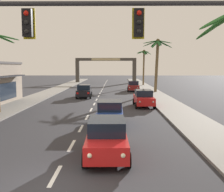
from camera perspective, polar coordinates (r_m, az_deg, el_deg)
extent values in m
plane|color=#2D2D33|center=(9.71, -13.29, -18.41)|extent=(220.00, 220.00, 0.00)
cube|color=gray|center=(29.37, 11.57, -1.55)|extent=(3.20, 110.00, 0.14)
cube|color=gray|center=(30.52, -18.56, -1.46)|extent=(3.20, 110.00, 0.14)
cube|color=silver|center=(10.58, -11.98, -16.22)|extent=(0.16, 2.00, 0.01)
cube|color=silver|center=(14.10, -8.58, -10.37)|extent=(0.16, 2.00, 0.01)
cube|color=silver|center=(17.73, -6.62, -6.86)|extent=(0.16, 2.00, 0.01)
cube|color=silver|center=(21.42, -5.35, -4.55)|extent=(0.16, 2.00, 0.01)
cube|color=silver|center=(25.14, -4.46, -2.91)|extent=(0.16, 2.00, 0.01)
cube|color=silver|center=(28.88, -3.80, -1.70)|extent=(0.16, 2.00, 0.01)
cube|color=silver|center=(32.63, -3.29, -0.77)|extent=(0.16, 2.00, 0.01)
cube|color=silver|center=(36.39, -2.89, -0.03)|extent=(0.16, 2.00, 0.01)
cube|color=silver|center=(40.16, -2.56, 0.57)|extent=(0.16, 2.00, 0.01)
cube|color=silver|center=(43.93, -2.29, 1.07)|extent=(0.16, 2.00, 0.01)
cube|color=silver|center=(47.71, -2.06, 1.49)|extent=(0.16, 2.00, 0.01)
cube|color=silver|center=(51.49, -1.86, 1.85)|extent=(0.16, 2.00, 0.01)
cube|color=silver|center=(55.27, -1.70, 2.16)|extent=(0.16, 2.00, 0.01)
cube|color=silver|center=(59.05, -1.55, 2.43)|extent=(0.16, 2.00, 0.01)
cube|color=silver|center=(62.84, -1.42, 2.66)|extent=(0.16, 2.00, 0.01)
cube|color=silver|center=(66.62, -1.31, 2.87)|extent=(0.16, 2.00, 0.01)
cube|color=silver|center=(70.41, -1.20, 3.06)|extent=(0.16, 2.00, 0.01)
cube|color=silver|center=(74.20, -1.11, 3.23)|extent=(0.16, 2.00, 0.01)
cube|color=silver|center=(77.99, -1.03, 3.38)|extent=(0.16, 2.00, 0.01)
cylinder|color=#2D2D33|center=(9.56, -6.21, 18.97)|extent=(11.27, 0.16, 0.16)
cube|color=black|center=(9.39, 5.69, 15.23)|extent=(0.32, 0.26, 0.92)
sphere|color=red|center=(9.31, 5.79, 17.18)|extent=(0.17, 0.17, 0.17)
sphere|color=black|center=(9.26, 5.77, 15.36)|extent=(0.17, 0.17, 0.17)
sphere|color=black|center=(9.21, 5.75, 13.52)|extent=(0.17, 0.17, 0.17)
cube|color=yellow|center=(9.56, 5.60, 15.08)|extent=(0.42, 0.03, 1.04)
cube|color=black|center=(9.81, -17.50, 14.59)|extent=(0.32, 0.26, 0.92)
sphere|color=red|center=(9.73, -17.83, 16.44)|extent=(0.17, 0.17, 0.17)
sphere|color=black|center=(9.68, -17.77, 14.70)|extent=(0.17, 0.17, 0.17)
sphere|color=black|center=(9.64, -17.71, 12.93)|extent=(0.17, 0.17, 0.17)
cube|color=yellow|center=(9.97, -17.20, 14.46)|extent=(0.42, 0.03, 1.04)
cube|color=red|center=(12.22, -1.11, -9.63)|extent=(1.85, 4.34, 0.72)
cube|color=black|center=(12.19, -1.11, -6.36)|extent=(1.65, 2.23, 0.64)
cylinder|color=black|center=(11.00, 3.45, -13.44)|extent=(0.23, 0.64, 0.64)
cylinder|color=black|center=(11.02, -5.78, -13.43)|extent=(0.23, 0.64, 0.64)
cylinder|color=black|center=(13.70, 2.60, -9.42)|extent=(0.23, 0.64, 0.64)
cylinder|color=black|center=(13.71, -4.71, -9.42)|extent=(0.23, 0.64, 0.64)
sphere|color=#F9EFC6|center=(10.13, 2.38, -12.55)|extent=(0.18, 0.18, 0.18)
sphere|color=#F9EFC6|center=(10.15, -4.80, -12.54)|extent=(0.18, 0.18, 0.18)
cube|color=red|center=(14.29, 1.63, -6.85)|extent=(0.24, 0.07, 0.20)
cube|color=red|center=(14.30, -3.70, -6.85)|extent=(0.24, 0.07, 0.20)
cube|color=navy|center=(18.51, -0.45, -4.12)|extent=(1.78, 4.31, 0.72)
cube|color=black|center=(18.55, -0.44, -1.96)|extent=(1.61, 2.21, 0.64)
cylinder|color=black|center=(17.19, 2.33, -6.16)|extent=(0.22, 0.64, 0.64)
cylinder|color=black|center=(17.24, -3.44, -6.13)|extent=(0.22, 0.64, 0.64)
cylinder|color=black|center=(19.97, 2.13, -4.40)|extent=(0.22, 0.64, 0.64)
cylinder|color=black|center=(20.01, -2.83, -4.38)|extent=(0.22, 0.64, 0.64)
sphere|color=#F9EFC6|center=(16.36, 1.55, -5.22)|extent=(0.18, 0.18, 0.18)
sphere|color=#F9EFC6|center=(16.39, -2.80, -5.21)|extent=(0.18, 0.18, 0.18)
cube|color=red|center=(20.62, 1.53, -2.76)|extent=(0.24, 0.06, 0.20)
cube|color=red|center=(20.65, -2.14, -2.75)|extent=(0.24, 0.06, 0.20)
cube|color=black|center=(34.92, -5.94, 0.79)|extent=(1.95, 4.37, 0.72)
cube|color=black|center=(34.71, -5.97, 1.88)|extent=(1.70, 2.27, 0.64)
cylinder|color=black|center=(36.43, -7.13, 0.44)|extent=(0.25, 0.65, 0.64)
cylinder|color=black|center=(36.31, -4.42, 0.45)|extent=(0.25, 0.65, 0.64)
cylinder|color=black|center=(33.62, -7.56, -0.06)|extent=(0.25, 0.65, 0.64)
cylinder|color=black|center=(33.49, -4.63, -0.05)|extent=(0.25, 0.65, 0.64)
sphere|color=#B2B2AD|center=(37.11, -6.66, 1.23)|extent=(0.18, 0.18, 0.18)
sphere|color=#B2B2AD|center=(37.03, -4.75, 1.24)|extent=(0.18, 0.18, 0.18)
cube|color=red|center=(32.82, -7.35, 0.59)|extent=(0.24, 0.07, 0.20)
cube|color=red|center=(32.72, -5.05, 0.60)|extent=(0.24, 0.07, 0.20)
cube|color=red|center=(27.15, 6.75, -0.81)|extent=(1.82, 4.32, 0.72)
cube|color=black|center=(27.22, 6.73, 0.65)|extent=(1.63, 2.22, 0.64)
cylinder|color=black|center=(25.92, 9.01, -1.98)|extent=(0.23, 0.64, 0.64)
cylinder|color=black|center=(25.70, 5.21, -2.00)|extent=(0.23, 0.64, 0.64)
cylinder|color=black|center=(28.70, 8.11, -1.17)|extent=(0.23, 0.64, 0.64)
cylinder|color=black|center=(28.50, 4.67, -1.18)|extent=(0.23, 0.64, 0.64)
sphere|color=#B2B2AD|center=(25.09, 8.75, -1.24)|extent=(0.18, 0.18, 0.18)
sphere|color=#B2B2AD|center=(24.93, 5.94, -1.25)|extent=(0.18, 0.18, 0.18)
cube|color=red|center=(29.35, 7.52, -0.09)|extent=(0.24, 0.06, 0.20)
cube|color=red|center=(29.20, 4.95, -0.09)|extent=(0.24, 0.06, 0.20)
cube|color=maroon|center=(43.82, 4.57, 1.93)|extent=(1.92, 4.36, 0.72)
cube|color=black|center=(43.93, 4.57, 2.83)|extent=(1.68, 2.26, 0.64)
cylinder|color=black|center=(42.48, 5.79, 1.29)|extent=(0.24, 0.65, 0.64)
cylinder|color=black|center=(42.42, 3.46, 1.30)|extent=(0.24, 0.65, 0.64)
cylinder|color=black|center=(45.30, 5.59, 1.61)|extent=(0.24, 0.65, 0.64)
cylinder|color=black|center=(45.25, 3.41, 1.62)|extent=(0.24, 0.65, 0.64)
sphere|color=#B2B2AD|center=(41.68, 5.52, 1.80)|extent=(0.18, 0.18, 0.18)
sphere|color=#B2B2AD|center=(41.64, 3.81, 1.81)|extent=(0.18, 0.18, 0.18)
cube|color=red|center=(45.99, 5.30, 2.26)|extent=(0.24, 0.07, 0.20)
cube|color=red|center=(45.95, 3.66, 2.27)|extent=(0.24, 0.07, 0.20)
ellipsoid|color=#2D702D|center=(24.54, -21.60, 11.60)|extent=(2.21, 0.68, 0.63)
ellipsoid|color=#2D702D|center=(25.40, -21.97, 11.25)|extent=(1.52, 2.01, 0.76)
ellipsoid|color=#2D702D|center=(13.35, 22.48, 14.66)|extent=(0.92, 2.06, 0.73)
ellipsoid|color=#2D702D|center=(12.74, 21.30, 13.90)|extent=(1.70, 1.38, 1.25)
ellipsoid|color=#2D702D|center=(11.96, 21.87, 14.97)|extent=(1.95, 0.98, 1.03)
cylinder|color=brown|center=(41.70, 9.47, 6.09)|extent=(0.71, 0.43, 7.84)
ellipsoid|color=#1E5123|center=(42.15, 11.23, 10.78)|extent=(2.30, 0.62, 1.22)
ellipsoid|color=#1E5123|center=(42.77, 10.79, 10.96)|extent=(2.09, 1.86, 0.87)
ellipsoid|color=#1E5123|center=(43.05, 10.09, 11.04)|extent=(1.26, 2.41, 0.73)
ellipsoid|color=#1E5123|center=(42.90, 9.01, 10.92)|extent=(1.14, 2.37, 0.97)
ellipsoid|color=#1E5123|center=(42.08, 8.16, 11.00)|extent=(2.37, 1.14, 0.99)
ellipsoid|color=#1E5123|center=(41.39, 8.21, 11.33)|extent=(2.46, 1.06, 0.63)
ellipsoid|color=#1E5123|center=(40.87, 9.14, 10.86)|extent=(1.52, 2.08, 1.36)
ellipsoid|color=#1E5123|center=(40.75, 9.93, 11.00)|extent=(0.49, 2.32, 1.16)
ellipsoid|color=#1E5123|center=(41.21, 11.15, 11.26)|extent=(2.04, 1.97, 0.70)
sphere|color=#4C4223|center=(41.90, 9.76, 11.52)|extent=(0.60, 0.60, 0.60)
cylinder|color=brown|center=(56.47, 6.74, 5.80)|extent=(0.44, 0.34, 7.09)
ellipsoid|color=#1E5123|center=(56.45, 7.60, 9.12)|extent=(1.62, 0.76, 0.85)
ellipsoid|color=#1E5123|center=(57.25, 7.17, 9.13)|extent=(1.17, 1.57, 0.77)
ellipsoid|color=#1E5123|center=(57.36, 6.72, 9.26)|extent=(0.46, 1.67, 0.52)
ellipsoid|color=#1E5123|center=(56.96, 6.12, 9.31)|extent=(1.58, 1.30, 0.47)
ellipsoid|color=#1E5123|center=(56.42, 6.06, 9.18)|extent=(1.62, 0.49, 0.77)
ellipsoid|color=#1E5123|center=(56.00, 6.26, 9.24)|extent=(1.52, 1.32, 0.69)
ellipsoid|color=#1E5123|center=(55.83, 7.00, 9.11)|extent=(0.56, 1.55, 0.95)
ellipsoid|color=#1E5123|center=(55.92, 7.37, 9.34)|extent=(1.23, 1.62, 0.49)
sphere|color=#4C4223|center=(56.56, 6.84, 9.44)|extent=(0.60, 0.60, 0.60)
cube|color=#423D38|center=(67.36, -7.34, 5.15)|extent=(0.90, 0.90, 5.38)
cube|color=#423D38|center=(66.89, 4.77, 5.17)|extent=(0.90, 0.90, 5.38)
cube|color=#423D38|center=(66.76, -1.31, 7.80)|extent=(15.02, 0.60, 0.70)
cube|color=tan|center=(66.44, -1.32, 7.81)|extent=(7.06, 0.08, 0.56)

